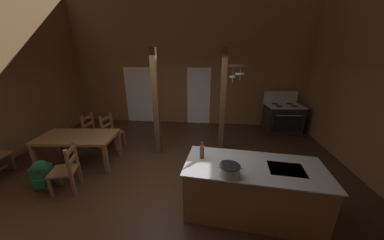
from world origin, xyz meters
The scene contains 16 objects.
ground_plane centered at (0.00, 0.00, -0.05)m, with size 9.03×8.00×0.10m, color #382316.
wall_back centered at (0.00, 3.67, 2.16)m, with size 9.03×0.14×4.33m, color brown.
glazed_door_back_left centered at (-1.85, 3.60, 1.02)m, with size 1.00×0.01×2.05m, color white.
glazed_panel_back_right centered at (0.41, 3.60, 1.02)m, with size 0.84×0.01×2.05m, color white.
kitchen_island centered at (1.58, -0.68, 0.44)m, with size 2.24×1.16×0.89m.
stove_range centered at (3.26, 3.02, 0.48)m, with size 1.22×0.92×1.32m.
support_post_with_pot_rack centered at (1.19, 1.41, 1.42)m, with size 0.57×0.25×2.68m.
support_post_center centered at (-0.49, 1.20, 1.34)m, with size 0.14×0.14×2.68m.
dining_table centered at (-2.19, 0.43, 0.65)m, with size 1.77×1.04×0.74m.
ladderback_chair_near_window centered at (-1.86, 1.36, 0.45)m, with size 0.53×0.53×0.95m.
ladderback_chair_by_post centered at (-2.41, 1.38, 0.45)m, with size 0.48×0.48×0.95m.
ladderback_chair_at_table_end centered at (-1.83, -0.47, 0.45)m, with size 0.55×0.55×0.95m.
backpack centered at (-2.39, -0.46, 0.31)m, with size 0.36×0.35×0.60m.
stockpot_on_counter centered at (1.17, -0.97, 0.97)m, with size 0.37×0.30×0.16m.
mixing_bowl_on_counter centered at (1.14, -0.74, 0.92)m, with size 0.18×0.18×0.07m.
bottle_tall_on_counter centered at (0.75, -0.53, 1.01)m, with size 0.07×0.07×0.30m.
Camera 1 is at (0.88, -3.40, 2.58)m, focal length 18.20 mm.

